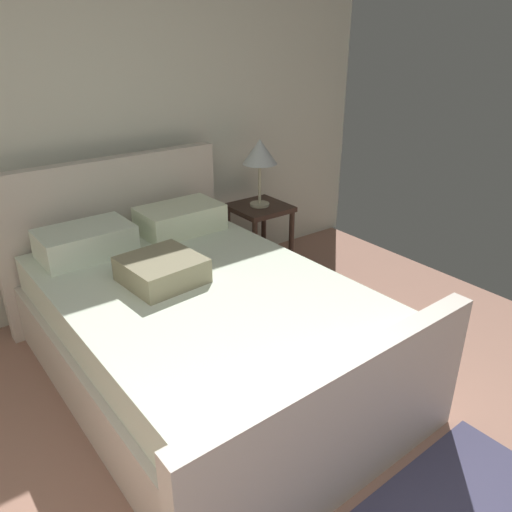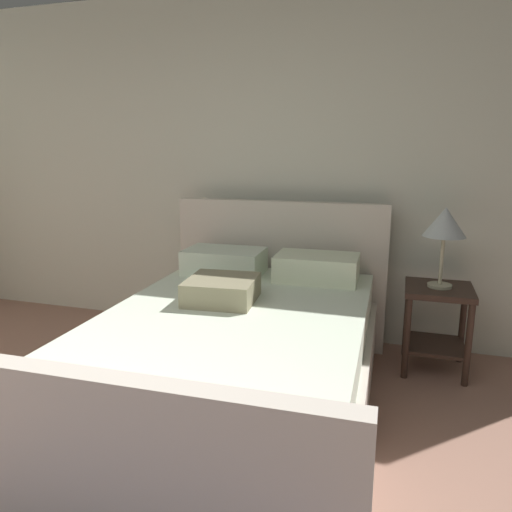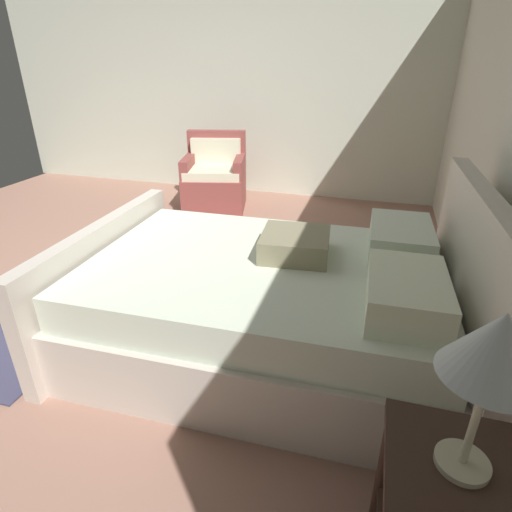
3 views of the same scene
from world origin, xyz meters
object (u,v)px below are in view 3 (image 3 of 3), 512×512
object	(u,v)px
bed	(273,302)
table_lamp_right	(496,351)
nightstand_right	(448,507)
armchair	(215,180)

from	to	relation	value
bed	table_lamp_right	xyz separation A→B (m)	(1.13, 0.87, 0.68)
bed	nightstand_right	size ratio (longest dim) A/B	3.90
nightstand_right	bed	bearing A→B (deg)	-142.40
bed	armchair	bearing A→B (deg)	-151.52
nightstand_right	table_lamp_right	world-z (taller)	table_lamp_right
nightstand_right	armchair	distance (m)	4.33
table_lamp_right	armchair	world-z (taller)	table_lamp_right
armchair	bed	bearing A→B (deg)	28.48
bed	table_lamp_right	world-z (taller)	table_lamp_right
table_lamp_right	armchair	bearing A→B (deg)	-148.52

